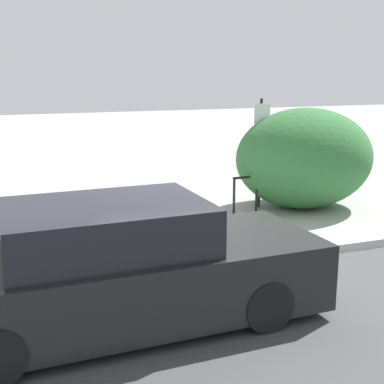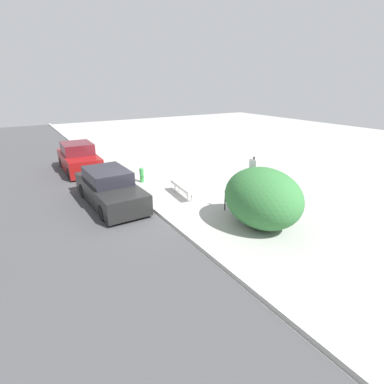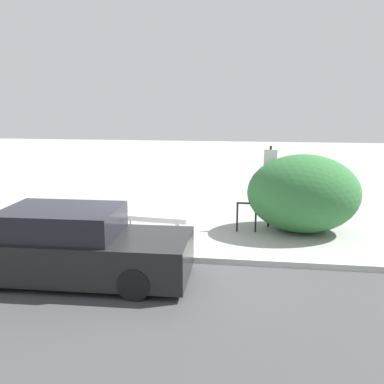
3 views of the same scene
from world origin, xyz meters
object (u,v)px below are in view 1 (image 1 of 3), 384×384
bike_rack (245,192)px  sign_post (261,143)px  parked_car_near (119,270)px  bench (134,213)px

bike_rack → sign_post: 1.21m
bike_rack → parked_car_near: (-3.41, -3.67, 0.16)m
bench → parked_car_near: bearing=-102.1°
bench → bike_rack: bearing=21.0°
parked_car_near → bike_rack: bearing=45.7°
bench → parked_car_near: size_ratio=0.42×
bench → sign_post: (3.06, 1.24, 0.91)m
bike_rack → sign_post: bearing=42.7°
sign_post → parked_car_near: 5.88m
sign_post → parked_car_near: (-4.02, -4.23, -0.73)m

